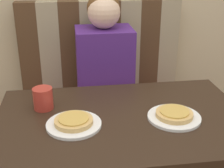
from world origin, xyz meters
TOP-DOWN VIEW (x-y plane):
  - booth_seat at (0.00, 0.65)m, footprint 1.06×0.57m
  - booth_backrest at (0.00, 0.89)m, footprint 1.06×0.09m
  - dining_table at (0.00, 0.00)m, footprint 1.05×0.67m
  - person at (0.00, 0.65)m, footprint 0.33×0.25m
  - plate_left at (-0.20, -0.05)m, footprint 0.22×0.22m
  - plate_right at (0.20, -0.05)m, footprint 0.22×0.22m
  - pizza_left at (-0.20, -0.05)m, footprint 0.15×0.15m
  - pizza_right at (0.20, -0.05)m, footprint 0.15×0.15m
  - drinking_cup at (-0.33, 0.12)m, footprint 0.09×0.09m

SIDE VIEW (x-z plane):
  - booth_seat at x=0.00m, z-range 0.00..0.46m
  - dining_table at x=0.00m, z-range 0.27..1.01m
  - plate_left at x=-0.20m, z-range 0.74..0.76m
  - plate_right at x=0.20m, z-range 0.74..0.76m
  - pizza_left at x=-0.20m, z-range 0.75..0.78m
  - pizza_right at x=0.20m, z-range 0.75..0.78m
  - booth_backrest at x=0.00m, z-range 0.46..1.09m
  - drinking_cup at x=-0.33m, z-range 0.74..0.84m
  - person at x=0.00m, z-range 0.44..1.15m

